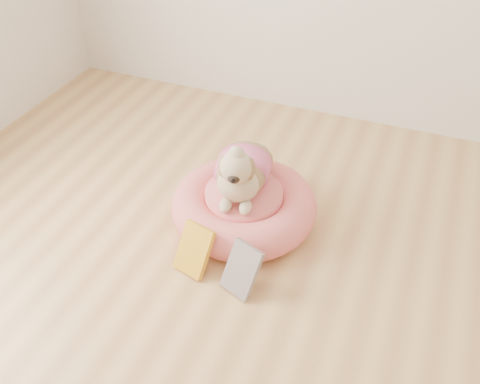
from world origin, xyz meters
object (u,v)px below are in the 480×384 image
at_px(dog, 241,161).
at_px(book_white, 242,270).
at_px(book_yellow, 194,250).
at_px(pet_bed, 244,206).

relative_size(dog, book_white, 2.00).
xyz_separation_m(book_yellow, book_white, (0.23, -0.03, 0.00)).
height_order(pet_bed, dog, dog).
bearing_deg(dog, book_white, -80.08).
bearing_deg(dog, pet_bed, -26.91).
bearing_deg(book_white, book_yellow, -166.80).
bearing_deg(book_yellow, book_white, 6.36).
bearing_deg(book_white, pet_bed, 131.36).
distance_m(dog, book_white, 0.49).
distance_m(pet_bed, book_yellow, 0.37).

